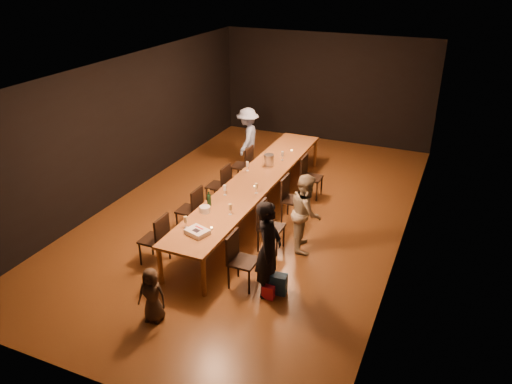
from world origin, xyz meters
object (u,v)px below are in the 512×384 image
at_px(chair_right_2, 294,199).
at_px(child, 152,295).
at_px(champagne_bottle, 209,198).
at_px(chair_left_2, 218,185).
at_px(woman_birthday, 268,249).
at_px(man_blue, 248,138).
at_px(chair_left_0, 154,239).
at_px(ice_bucket, 269,160).
at_px(birthday_cake, 197,232).
at_px(chair_right_0, 243,261).
at_px(chair_left_3, 242,165).
at_px(plate_stack, 205,209).
at_px(chair_right_3, 312,177).
at_px(woman_tan, 306,212).
at_px(chair_right_1, 271,227).
at_px(table, 255,182).
at_px(chair_left_1, 189,209).

height_order(chair_right_2, child, chair_right_2).
bearing_deg(champagne_bottle, chair_left_2, 111.76).
bearing_deg(woman_birthday, man_blue, 20.15).
distance_m(chair_left_0, man_blue, 4.62).
height_order(man_blue, ice_bucket, man_blue).
bearing_deg(birthday_cake, chair_right_0, 15.41).
bearing_deg(chair_left_3, chair_left_2, -180.00).
bearing_deg(chair_left_2, chair_right_2, -90.00).
bearing_deg(plate_stack, chair_right_2, 56.32).
bearing_deg(plate_stack, chair_right_0, -34.61).
bearing_deg(child, chair_right_3, 69.81).
height_order(woman_tan, ice_bucket, woman_tan).
height_order(man_blue, child, man_blue).
relative_size(chair_right_2, chair_left_2, 1.00).
bearing_deg(plate_stack, child, -83.51).
distance_m(chair_left_2, child, 3.79).
xyz_separation_m(chair_right_1, woman_birthday, (0.44, -1.22, 0.34)).
distance_m(chair_left_0, ice_bucket, 3.36).
bearing_deg(birthday_cake, ice_bucket, 108.17).
height_order(child, champagne_bottle, champagne_bottle).
distance_m(table, child, 3.70).
bearing_deg(chair_left_1, chair_right_3, -35.31).
distance_m(champagne_bottle, ice_bucket, 2.24).
distance_m(chair_right_2, birthday_cake, 2.53).
distance_m(chair_left_0, chair_left_2, 2.40).
distance_m(chair_right_0, birthday_cake, 0.90).
bearing_deg(ice_bucket, woman_tan, -50.33).
bearing_deg(chair_right_0, chair_right_1, 180.00).
height_order(woman_birthday, man_blue, woman_birthday).
xyz_separation_m(child, champagne_bottle, (-0.28, 2.30, 0.48)).
bearing_deg(child, chair_left_3, 89.51).
bearing_deg(ice_bucket, chair_left_2, -135.03).
bearing_deg(chair_right_1, chair_left_2, -125.22).
distance_m(child, ice_bucket, 4.54).
xyz_separation_m(chair_left_2, champagne_bottle, (0.56, -1.40, 0.45)).
bearing_deg(ice_bucket, chair_right_1, -66.72).
xyz_separation_m(chair_left_2, chair_left_3, (0.00, 1.20, 0.00)).
distance_m(chair_right_3, woman_tan, 2.16).
relative_size(chair_right_3, champagne_bottle, 2.79).
distance_m(chair_right_0, woman_tan, 1.64).
distance_m(chair_right_2, chair_right_3, 1.20).
bearing_deg(champagne_bottle, chair_left_0, -119.03).
bearing_deg(birthday_cake, man_blue, 121.83).
distance_m(chair_left_2, plate_stack, 1.78).
bearing_deg(plate_stack, chair_left_2, 110.19).
height_order(woman_tan, man_blue, man_blue).
bearing_deg(chair_right_1, birthday_cake, -35.74).
distance_m(woman_birthday, man_blue, 5.23).
relative_size(woman_birthday, child, 1.85).
distance_m(table, ice_bucket, 0.84).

